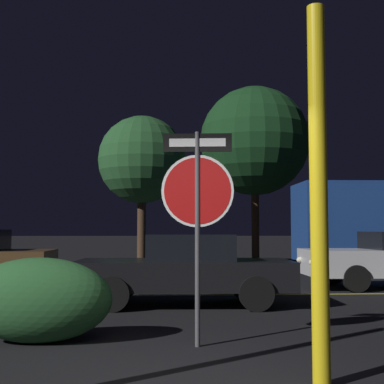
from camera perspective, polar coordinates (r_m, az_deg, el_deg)
road_center_stripe at (r=11.44m, az=-3.57°, el=-10.94°), size 41.23×0.12×0.01m
stop_sign at (r=6.40m, az=0.59°, el=-0.21°), size 0.87×0.12×2.55m
yellow_pole_right at (r=4.93m, az=13.36°, el=0.06°), size 0.16×0.16×3.42m
hedge_bush_2 at (r=6.90m, az=-16.08°, el=-11.01°), size 1.80×0.85×1.03m
passing_car_3 at (r=9.92m, az=-0.73°, el=-8.21°), size 4.07×1.94×1.29m
tree_0 at (r=22.92m, az=6.70°, el=5.38°), size 4.62×4.62×7.46m
tree_1 at (r=20.15m, az=-5.35°, el=3.39°), size 3.29×3.29×5.65m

